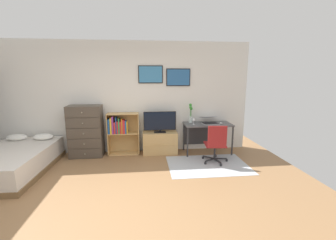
% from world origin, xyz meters
% --- Properties ---
extents(ground_plane, '(7.20, 7.20, 0.00)m').
position_xyz_m(ground_plane, '(0.00, 0.00, 0.00)').
color(ground_plane, '#936B44').
extents(wall_back_with_posters, '(6.12, 0.09, 2.70)m').
position_xyz_m(wall_back_with_posters, '(0.01, 2.43, 1.36)').
color(wall_back_with_posters, silver).
rests_on(wall_back_with_posters, ground_plane).
extents(area_rug, '(1.70, 1.20, 0.01)m').
position_xyz_m(area_rug, '(1.79, 1.29, 0.00)').
color(area_rug, '#B2B7BC').
rests_on(area_rug, ground_plane).
extents(bed, '(1.36, 2.06, 0.59)m').
position_xyz_m(bed, '(-2.16, 1.36, 0.24)').
color(bed, brown).
rests_on(bed, ground_plane).
extents(dresser, '(0.76, 0.46, 1.22)m').
position_xyz_m(dresser, '(-0.92, 2.15, 0.61)').
color(dresser, '#4C4238').
rests_on(dresser, ground_plane).
extents(bookshelf, '(0.75, 0.30, 1.01)m').
position_xyz_m(bookshelf, '(-0.12, 2.22, 0.60)').
color(bookshelf, tan).
rests_on(bookshelf, ground_plane).
extents(tv_stand, '(0.84, 0.41, 0.53)m').
position_xyz_m(tv_stand, '(0.82, 2.17, 0.27)').
color(tv_stand, tan).
rests_on(tv_stand, ground_plane).
extents(television, '(0.78, 0.16, 0.51)m').
position_xyz_m(television, '(0.82, 2.15, 0.79)').
color(television, black).
rests_on(television, tv_stand).
extents(desk, '(1.15, 0.58, 0.74)m').
position_xyz_m(desk, '(1.99, 2.16, 0.60)').
color(desk, '#4C4C4F').
rests_on(desk, ground_plane).
extents(office_chair, '(0.57, 0.58, 0.86)m').
position_xyz_m(office_chair, '(1.98, 1.39, 0.46)').
color(office_chair, '#232326').
rests_on(office_chair, ground_plane).
extents(laptop, '(0.44, 0.47, 0.17)m').
position_xyz_m(laptop, '(2.04, 2.14, 0.81)').
color(laptop, '#B7B7BC').
rests_on(laptop, desk).
extents(computer_mouse, '(0.06, 0.10, 0.03)m').
position_xyz_m(computer_mouse, '(2.30, 2.03, 0.76)').
color(computer_mouse, silver).
rests_on(computer_mouse, desk).
extents(bamboo_vase, '(0.09, 0.11, 0.48)m').
position_xyz_m(bamboo_vase, '(1.59, 2.23, 0.96)').
color(bamboo_vase, silver).
rests_on(bamboo_vase, desk).
extents(wine_glass, '(0.07, 0.07, 0.18)m').
position_xyz_m(wine_glass, '(1.62, 2.02, 0.87)').
color(wine_glass, silver).
rests_on(wine_glass, desk).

